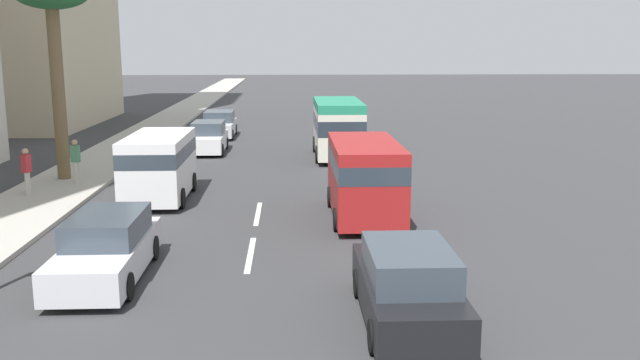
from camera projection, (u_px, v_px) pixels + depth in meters
The scene contains 14 objects.
ground_plane at pixel (269, 155), 35.34m from camera, with size 198.00×198.00×0.00m, color #38383A.
sidewalk_right at pixel (113, 154), 34.98m from camera, with size 162.00×3.42×0.15m, color #B2ADA3.
lane_stripe_mid at pixel (250, 254), 18.46m from camera, with size 3.20×0.16×0.01m, color silver.
lane_stripe_far at pixel (258, 213), 22.96m from camera, with size 3.20×0.16×0.01m, color silver.
car_lead at pixel (219, 125), 42.09m from camera, with size 4.37×1.93×1.60m.
car_second at pixel (107, 248), 16.48m from camera, with size 4.79×1.84×1.56m.
van_third at pixel (159, 163), 24.83m from camera, with size 4.87×2.18×2.39m.
minibus_fourth at pixel (338, 126), 34.30m from camera, with size 6.07×2.40×2.87m.
car_fifth at pixel (208, 138), 35.99m from camera, with size 4.25×1.81×1.63m.
van_sixth at pixel (365, 175), 22.16m from camera, with size 5.33×2.23×2.52m.
car_seventh at pixel (407, 286), 13.79m from camera, with size 4.65×1.86×1.65m.
pedestrian_near_lamp at pixel (27, 169), 25.04m from camera, with size 0.37×0.31×1.73m.
pedestrian_mid_block at pixel (76, 159), 27.17m from camera, with size 0.30×0.36×1.75m.
palm_tree at pixel (52, 7), 26.94m from camera, with size 2.96×2.96×8.15m.
Camera 1 is at (-3.51, -1.10, 5.57)m, focal length 38.21 mm.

